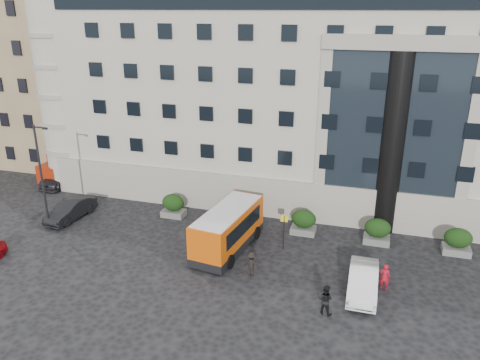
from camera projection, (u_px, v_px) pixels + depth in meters
The scene contains 21 objects.
ground at pixel (180, 274), 29.22m from camera, with size 120.00×120.00×0.00m, color black.
civic_building at pixel (329, 82), 44.22m from camera, with size 44.00×24.00×18.00m, color #A49F91.
entrance_column at pixel (392, 145), 32.95m from camera, with size 1.80×1.80×13.00m, color black.
apartment_near at pixel (46, 63), 50.24m from camera, with size 14.00×14.00×20.00m, color #856E4D.
apartment_far at pixel (111, 42), 66.87m from camera, with size 13.00×13.00×22.00m, color #84624D.
hedge_a at pixel (173, 205), 36.99m from camera, with size 1.80×1.26×1.84m.
hedge_b at pixel (236, 213), 35.57m from camera, with size 1.80×1.26×1.84m.
hedge_c at pixel (304, 222), 34.16m from camera, with size 1.80×1.26×1.84m.
hedge_d at pixel (377, 231), 32.74m from camera, with size 1.80×1.26×1.84m.
hedge_e at pixel (458, 241), 31.33m from camera, with size 1.80×1.26×1.84m.
street_lamp at pixel (42, 174), 33.65m from camera, with size 1.16×0.18×8.00m.
bus_stop_sign at pixel (284, 226), 31.61m from camera, with size 0.50×0.08×2.52m.
minibus at pixel (228, 228), 31.68m from camera, with size 3.32×7.25×2.92m.
red_truck at pixel (66, 165), 44.95m from camera, with size 2.84×5.37×2.78m.
parked_car_b at pixel (71, 210), 36.59m from camera, with size 1.61×4.62×1.52m, color black.
parked_car_c at pixel (63, 176), 43.86m from camera, with size 2.14×5.26×1.53m, color black.
parked_car_d at pixel (125, 176), 44.01m from camera, with size 2.32×5.03×1.40m, color black.
white_taxi at pixel (363, 281), 27.03m from camera, with size 1.63×4.68×1.54m, color white.
pedestrian_a at pixel (385, 277), 27.33m from camera, with size 0.61×0.40×1.67m, color #AA1120.
pedestrian_b at pixel (325, 300), 25.16m from camera, with size 0.83×0.65×1.72m, color black.
pedestrian_c at pixel (252, 264), 28.79m from camera, with size 1.02×0.59×1.59m, color black.
Camera 1 is at (10.94, -23.20, 15.62)m, focal length 35.00 mm.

